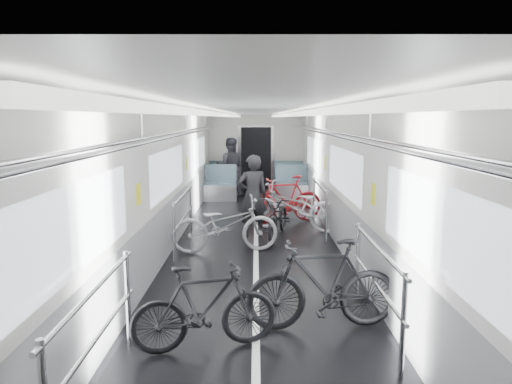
{
  "coord_description": "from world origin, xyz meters",
  "views": [
    {
      "loc": [
        0.0,
        -7.62,
        2.29
      ],
      "look_at": [
        0.0,
        0.22,
        1.02
      ],
      "focal_mm": 32.0,
      "sensor_mm": 36.0,
      "label": 1
    }
  ],
  "objects_px": {
    "person_seated": "(230,167)",
    "bike_left_mid": "(205,307)",
    "bike_left_far": "(225,225)",
    "bike_right_mid": "(294,207)",
    "bike_aisle": "(278,217)",
    "person_standing": "(253,196)",
    "bike_right_far": "(286,199)",
    "bike_right_near": "(323,284)"
  },
  "relations": [
    {
      "from": "bike_right_mid",
      "to": "person_seated",
      "type": "xyz_separation_m",
      "value": [
        -1.56,
        4.33,
        0.36
      ]
    },
    {
      "from": "bike_left_mid",
      "to": "bike_right_far",
      "type": "xyz_separation_m",
      "value": [
        1.16,
        5.61,
        0.08
      ]
    },
    {
      "from": "bike_left_mid",
      "to": "bike_right_far",
      "type": "height_order",
      "value": "bike_right_far"
    },
    {
      "from": "bike_left_mid",
      "to": "person_standing",
      "type": "height_order",
      "value": "person_standing"
    },
    {
      "from": "bike_right_near",
      "to": "person_seated",
      "type": "relative_size",
      "value": 0.97
    },
    {
      "from": "bike_right_near",
      "to": "bike_right_mid",
      "type": "relative_size",
      "value": 0.88
    },
    {
      "from": "bike_right_mid",
      "to": "person_seated",
      "type": "bearing_deg",
      "value": -142.29
    },
    {
      "from": "person_standing",
      "to": "person_seated",
      "type": "xyz_separation_m",
      "value": [
        -0.71,
        4.8,
        0.06
      ]
    },
    {
      "from": "bike_left_mid",
      "to": "person_standing",
      "type": "distance_m",
      "value": 4.45
    },
    {
      "from": "bike_left_far",
      "to": "bike_right_far",
      "type": "bearing_deg",
      "value": -37.51
    },
    {
      "from": "bike_aisle",
      "to": "bike_right_near",
      "type": "bearing_deg",
      "value": -71.87
    },
    {
      "from": "person_seated",
      "to": "bike_left_mid",
      "type": "bearing_deg",
      "value": 93.64
    },
    {
      "from": "bike_left_far",
      "to": "person_seated",
      "type": "distance_m",
      "value": 5.87
    },
    {
      "from": "bike_left_far",
      "to": "bike_right_mid",
      "type": "xyz_separation_m",
      "value": [
        1.31,
        1.53,
        0.02
      ]
    },
    {
      "from": "bike_right_mid",
      "to": "bike_aisle",
      "type": "distance_m",
      "value": 0.68
    },
    {
      "from": "bike_right_near",
      "to": "bike_aisle",
      "type": "distance_m",
      "value": 3.86
    },
    {
      "from": "person_standing",
      "to": "bike_left_far",
      "type": "bearing_deg",
      "value": 53.95
    },
    {
      "from": "bike_right_far",
      "to": "bike_right_near",
      "type": "bearing_deg",
      "value": -17.96
    },
    {
      "from": "bike_aisle",
      "to": "person_seated",
      "type": "relative_size",
      "value": 0.92
    },
    {
      "from": "bike_right_near",
      "to": "bike_aisle",
      "type": "xyz_separation_m",
      "value": [
        -0.3,
        3.85,
        -0.09
      ]
    },
    {
      "from": "bike_left_mid",
      "to": "bike_left_far",
      "type": "bearing_deg",
      "value": -13.97
    },
    {
      "from": "bike_left_mid",
      "to": "bike_left_far",
      "type": "xyz_separation_m",
      "value": [
        -0.02,
        3.36,
        0.04
      ]
    },
    {
      "from": "bike_left_mid",
      "to": "bike_right_far",
      "type": "bearing_deg",
      "value": -26.0
    },
    {
      "from": "bike_right_far",
      "to": "person_seated",
      "type": "relative_size",
      "value": 1.01
    },
    {
      "from": "bike_left_far",
      "to": "person_standing",
      "type": "distance_m",
      "value": 1.2
    },
    {
      "from": "bike_aisle",
      "to": "person_standing",
      "type": "height_order",
      "value": "person_standing"
    },
    {
      "from": "bike_left_mid",
      "to": "bike_right_mid",
      "type": "distance_m",
      "value": 5.05
    },
    {
      "from": "bike_left_mid",
      "to": "bike_right_near",
      "type": "bearing_deg",
      "value": -83.81
    },
    {
      "from": "bike_left_far",
      "to": "bike_right_mid",
      "type": "bearing_deg",
      "value": -50.63
    },
    {
      "from": "bike_right_mid",
      "to": "bike_right_far",
      "type": "relative_size",
      "value": 1.1
    },
    {
      "from": "bike_right_mid",
      "to": "person_standing",
      "type": "bearing_deg",
      "value": -42.94
    },
    {
      "from": "bike_right_near",
      "to": "bike_aisle",
      "type": "height_order",
      "value": "bike_right_near"
    },
    {
      "from": "bike_right_far",
      "to": "bike_aisle",
      "type": "bearing_deg",
      "value": -28.32
    },
    {
      "from": "bike_left_mid",
      "to": "person_seated",
      "type": "xyz_separation_m",
      "value": [
        -0.26,
        9.21,
        0.42
      ]
    },
    {
      "from": "bike_left_far",
      "to": "bike_right_mid",
      "type": "relative_size",
      "value": 0.96
    },
    {
      "from": "bike_left_far",
      "to": "bike_aisle",
      "type": "bearing_deg",
      "value": -55.18
    },
    {
      "from": "bike_left_far",
      "to": "person_seated",
      "type": "bearing_deg",
      "value": -7.54
    },
    {
      "from": "bike_right_far",
      "to": "person_seated",
      "type": "bearing_deg",
      "value": -177.25
    },
    {
      "from": "bike_right_far",
      "to": "person_standing",
      "type": "xyz_separation_m",
      "value": [
        -0.72,
        -1.2,
        0.28
      ]
    },
    {
      "from": "bike_left_far",
      "to": "person_standing",
      "type": "xyz_separation_m",
      "value": [
        0.47,
        1.05,
        0.32
      ]
    },
    {
      "from": "bike_left_far",
      "to": "bike_right_near",
      "type": "xyz_separation_m",
      "value": [
        1.26,
        -2.89,
        0.02
      ]
    },
    {
      "from": "bike_right_mid",
      "to": "bike_left_far",
      "type": "bearing_deg",
      "value": -22.8
    }
  ]
}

